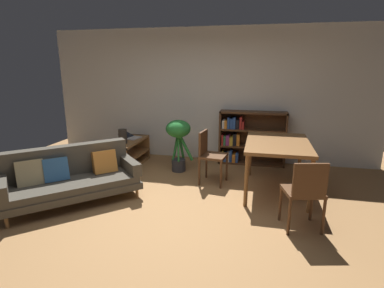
{
  "coord_description": "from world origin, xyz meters",
  "views": [
    {
      "loc": [
        1.09,
        -3.53,
        1.92
      ],
      "look_at": [
        0.12,
        0.69,
        0.81
      ],
      "focal_mm": 28.2,
      "sensor_mm": 36.0,
      "label": 1
    }
  ],
  "objects_px": {
    "fabric_couch": "(71,176)",
    "potted_floor_plant": "(178,136)",
    "dining_chair_far": "(210,153)",
    "dining_chair_near": "(305,190)",
    "dining_table": "(278,147)",
    "desk_speaker": "(123,136)",
    "bookshelf": "(247,138)",
    "open_laptop": "(131,137)",
    "media_console": "(129,153)"
  },
  "relations": [
    {
      "from": "fabric_couch",
      "to": "potted_floor_plant",
      "type": "xyz_separation_m",
      "value": [
        1.18,
        1.62,
        0.3
      ]
    },
    {
      "from": "dining_chair_far",
      "to": "dining_chair_near",
      "type": "bearing_deg",
      "value": -43.56
    },
    {
      "from": "dining_table",
      "to": "desk_speaker",
      "type": "bearing_deg",
      "value": 170.5
    },
    {
      "from": "potted_floor_plant",
      "to": "desk_speaker",
      "type": "bearing_deg",
      "value": -173.46
    },
    {
      "from": "fabric_couch",
      "to": "desk_speaker",
      "type": "bearing_deg",
      "value": 85.41
    },
    {
      "from": "dining_table",
      "to": "dining_chair_far",
      "type": "distance_m",
      "value": 1.11
    },
    {
      "from": "dining_table",
      "to": "bookshelf",
      "type": "bearing_deg",
      "value": 110.89
    },
    {
      "from": "dining_chair_near",
      "to": "open_laptop",
      "type": "bearing_deg",
      "value": 146.61
    },
    {
      "from": "desk_speaker",
      "to": "dining_chair_near",
      "type": "height_order",
      "value": "dining_chair_near"
    },
    {
      "from": "dining_chair_near",
      "to": "dining_chair_far",
      "type": "distance_m",
      "value": 1.88
    },
    {
      "from": "dining_chair_near",
      "to": "dining_chair_far",
      "type": "relative_size",
      "value": 0.99
    },
    {
      "from": "potted_floor_plant",
      "to": "open_laptop",
      "type": "bearing_deg",
      "value": 163.8
    },
    {
      "from": "potted_floor_plant",
      "to": "dining_chair_near",
      "type": "xyz_separation_m",
      "value": [
        2.03,
        -1.74,
        -0.16
      ]
    },
    {
      "from": "fabric_couch",
      "to": "potted_floor_plant",
      "type": "distance_m",
      "value": 2.03
    },
    {
      "from": "media_console",
      "to": "potted_floor_plant",
      "type": "relative_size",
      "value": 1.18
    },
    {
      "from": "media_console",
      "to": "open_laptop",
      "type": "bearing_deg",
      "value": 99.94
    },
    {
      "from": "fabric_couch",
      "to": "media_console",
      "type": "bearing_deg",
      "value": 86.06
    },
    {
      "from": "dining_chair_near",
      "to": "bookshelf",
      "type": "relative_size",
      "value": 0.67
    },
    {
      "from": "desk_speaker",
      "to": "dining_table",
      "type": "bearing_deg",
      "value": -9.5
    },
    {
      "from": "potted_floor_plant",
      "to": "dining_table",
      "type": "xyz_separation_m",
      "value": [
        1.75,
        -0.59,
        0.06
      ]
    },
    {
      "from": "dining_table",
      "to": "dining_chair_near",
      "type": "xyz_separation_m",
      "value": [
        0.28,
        -1.15,
        -0.22
      ]
    },
    {
      "from": "dining_chair_far",
      "to": "media_console",
      "type": "bearing_deg",
      "value": 162.09
    },
    {
      "from": "open_laptop",
      "to": "dining_chair_near",
      "type": "bearing_deg",
      "value": -33.39
    },
    {
      "from": "open_laptop",
      "to": "dining_chair_far",
      "type": "relative_size",
      "value": 0.5
    },
    {
      "from": "dining_chair_near",
      "to": "dining_chair_far",
      "type": "bearing_deg",
      "value": 136.44
    },
    {
      "from": "desk_speaker",
      "to": "open_laptop",
      "type": "bearing_deg",
      "value": 94.84
    },
    {
      "from": "fabric_couch",
      "to": "dining_table",
      "type": "bearing_deg",
      "value": 19.35
    },
    {
      "from": "open_laptop",
      "to": "desk_speaker",
      "type": "distance_m",
      "value": 0.46
    },
    {
      "from": "bookshelf",
      "to": "open_laptop",
      "type": "bearing_deg",
      "value": -168.4
    },
    {
      "from": "open_laptop",
      "to": "bookshelf",
      "type": "xyz_separation_m",
      "value": [
        2.32,
        0.48,
        -0.0
      ]
    },
    {
      "from": "media_console",
      "to": "desk_speaker",
      "type": "distance_m",
      "value": 0.46
    },
    {
      "from": "desk_speaker",
      "to": "bookshelf",
      "type": "height_order",
      "value": "bookshelf"
    },
    {
      "from": "dining_chair_far",
      "to": "bookshelf",
      "type": "xyz_separation_m",
      "value": [
        0.55,
        1.24,
        0.01
      ]
    },
    {
      "from": "media_console",
      "to": "fabric_couch",
      "type": "bearing_deg",
      "value": -93.94
    },
    {
      "from": "fabric_couch",
      "to": "media_console",
      "type": "height_order",
      "value": "fabric_couch"
    },
    {
      "from": "dining_chair_far",
      "to": "potted_floor_plant",
      "type": "bearing_deg",
      "value": 146.08
    },
    {
      "from": "bookshelf",
      "to": "potted_floor_plant",
      "type": "bearing_deg",
      "value": -146.84
    },
    {
      "from": "media_console",
      "to": "dining_chair_far",
      "type": "height_order",
      "value": "dining_chair_far"
    },
    {
      "from": "media_console",
      "to": "dining_table",
      "type": "distance_m",
      "value": 2.94
    },
    {
      "from": "fabric_couch",
      "to": "potted_floor_plant",
      "type": "relative_size",
      "value": 1.9
    },
    {
      "from": "open_laptop",
      "to": "dining_chair_near",
      "type": "height_order",
      "value": "dining_chair_near"
    },
    {
      "from": "fabric_couch",
      "to": "open_laptop",
      "type": "height_order",
      "value": "fabric_couch"
    },
    {
      "from": "potted_floor_plant",
      "to": "fabric_couch",
      "type": "bearing_deg",
      "value": -126.13
    },
    {
      "from": "media_console",
      "to": "potted_floor_plant",
      "type": "height_order",
      "value": "potted_floor_plant"
    },
    {
      "from": "fabric_couch",
      "to": "dining_chair_far",
      "type": "relative_size",
      "value": 2.09
    },
    {
      "from": "media_console",
      "to": "bookshelf",
      "type": "xyz_separation_m",
      "value": [
        2.28,
        0.68,
        0.29
      ]
    },
    {
      "from": "fabric_couch",
      "to": "dining_chair_near",
      "type": "distance_m",
      "value": 3.21
    },
    {
      "from": "dining_table",
      "to": "bookshelf",
      "type": "height_order",
      "value": "bookshelf"
    },
    {
      "from": "media_console",
      "to": "desk_speaker",
      "type": "relative_size",
      "value": 4.25
    },
    {
      "from": "dining_chair_near",
      "to": "media_console",
      "type": "bearing_deg",
      "value": 149.06
    }
  ]
}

